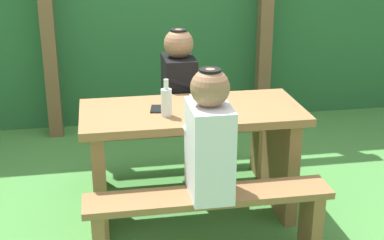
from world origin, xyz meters
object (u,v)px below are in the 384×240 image
(drinking_glass, at_px, (195,101))
(picnic_table, at_px, (192,144))
(bench_far, at_px, (179,141))
(bottle_left, at_px, (166,101))
(person_black_coat, at_px, (179,83))
(person_white_shirt, at_px, (210,138))
(bench_near, at_px, (209,213))
(cell_phone, at_px, (156,109))

(drinking_glass, bearing_deg, picnic_table, -124.65)
(picnic_table, distance_m, bench_far, 0.58)
(bottle_left, bearing_deg, person_black_coat, 74.85)
(person_black_coat, xyz_separation_m, drinking_glass, (0.02, -0.51, 0.02))
(person_white_shirt, bearing_deg, drinking_glass, 88.17)
(bench_far, height_order, drinking_glass, drinking_glass)
(picnic_table, distance_m, person_black_coat, 0.60)
(bottle_left, bearing_deg, picnic_table, 29.80)
(bench_near, bearing_deg, person_white_shirt, 38.36)
(person_black_coat, bearing_deg, bench_far, 63.37)
(picnic_table, bearing_deg, bench_near, -90.00)
(person_white_shirt, bearing_deg, picnic_table, 90.45)
(person_white_shirt, xyz_separation_m, cell_phone, (-0.23, 0.56, -0.01))
(person_black_coat, xyz_separation_m, cell_phone, (-0.22, -0.52, -0.01))
(bench_near, distance_m, drinking_glass, 0.75)
(bench_near, height_order, bottle_left, bottle_left)
(bench_far, bearing_deg, drinking_glass, -87.48)
(drinking_glass, bearing_deg, person_black_coat, 92.72)
(bench_near, relative_size, bottle_left, 6.12)
(bench_far, height_order, person_black_coat, person_black_coat)
(bottle_left, distance_m, cell_phone, 0.16)
(person_white_shirt, bearing_deg, person_black_coat, 90.31)
(bottle_left, bearing_deg, bench_near, -68.45)
(bench_far, distance_m, drinking_glass, 0.70)
(drinking_glass, relative_size, cell_phone, 0.56)
(bench_near, height_order, bench_far, same)
(bench_near, relative_size, bench_far, 1.00)
(person_black_coat, relative_size, bottle_left, 3.14)
(picnic_table, height_order, bench_far, picnic_table)
(picnic_table, bearing_deg, drinking_glass, 55.35)
(person_white_shirt, distance_m, cell_phone, 0.60)
(bench_near, xyz_separation_m, bottle_left, (-0.17, 0.44, 0.53))
(person_white_shirt, bearing_deg, bottle_left, 112.17)
(picnic_table, bearing_deg, bottle_left, -150.20)
(bench_far, bearing_deg, person_white_shirt, -89.78)
(person_black_coat, distance_m, cell_phone, 0.56)
(bench_far, bearing_deg, person_black_coat, -116.63)
(picnic_table, relative_size, cell_phone, 10.00)
(bench_near, height_order, person_black_coat, person_black_coat)
(person_black_coat, height_order, drinking_glass, person_black_coat)
(drinking_glass, bearing_deg, bench_near, -92.23)
(drinking_glass, bearing_deg, person_white_shirt, -91.83)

